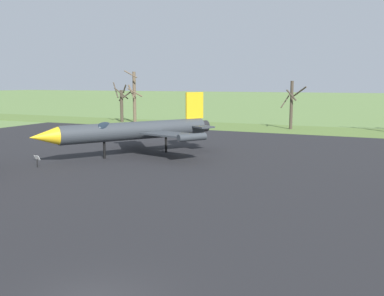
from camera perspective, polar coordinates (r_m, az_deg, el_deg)
asphalt_apron at (r=30.17m, az=8.04°, el=-4.79°), size 91.86×60.58×0.05m
grass_verge_strip at (r=65.39m, az=16.89°, el=2.20°), size 151.86×12.00×0.06m
jet_fighter_front_right at (r=41.28m, az=-7.84°, el=2.34°), size 13.56×16.42×6.03m
info_placard_front_right at (r=37.73m, az=-19.92°, el=-1.49°), size 0.66×0.32×1.06m
bare_tree_far_left at (r=77.32m, az=-9.35°, el=5.93°), size 3.26×3.09×7.07m
bare_tree_left_of_center at (r=75.22m, az=-7.71°, el=6.85°), size 2.96×2.07×9.08m
bare_tree_center at (r=66.09m, az=13.13°, el=5.82°), size 3.63×3.04×7.26m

